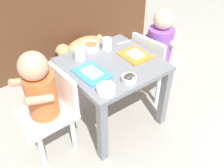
{
  "coord_description": "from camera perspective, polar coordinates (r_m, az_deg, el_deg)",
  "views": [
    {
      "loc": [
        -0.75,
        -0.99,
        1.26
      ],
      "look_at": [
        0.0,
        0.0,
        0.29
      ],
      "focal_mm": 40.25,
      "sensor_mm": 36.0,
      "label": 1
    }
  ],
  "objects": [
    {
      "name": "seated_child_left",
      "position": [
        1.35,
        -15.42,
        -1.99
      ],
      "size": [
        0.29,
        0.29,
        0.67
      ],
      "color": "white",
      "rests_on": "ground"
    },
    {
      "name": "dining_table",
      "position": [
        1.52,
        0.0,
        2.16
      ],
      "size": [
        0.54,
        0.52,
        0.45
      ],
      "color": "slate",
      "rests_on": "ground"
    },
    {
      "name": "seated_child_right",
      "position": [
        1.77,
        10.58,
        8.64
      ],
      "size": [
        0.31,
        0.31,
        0.66
      ],
      "color": "white",
      "rests_on": "ground"
    },
    {
      "name": "food_tray_right",
      "position": [
        1.54,
        5.24,
        6.59
      ],
      "size": [
        0.16,
        0.18,
        0.02
      ],
      "color": "orange",
      "rests_on": "dining_table"
    },
    {
      "name": "cereal_bowl_left_side",
      "position": [
        1.32,
        3.89,
        1.24
      ],
      "size": [
        0.08,
        0.08,
        0.03
      ],
      "color": "silver",
      "rests_on": "dining_table"
    },
    {
      "name": "spoon_by_left_tray",
      "position": [
        1.69,
        2.85,
        9.46
      ],
      "size": [
        0.1,
        0.03,
        0.01
      ],
      "color": "silver",
      "rests_on": "dining_table"
    },
    {
      "name": "water_cup_left",
      "position": [
        1.6,
        -1.17,
        9.0
      ],
      "size": [
        0.06,
        0.06,
        0.07
      ],
      "color": "white",
      "rests_on": "dining_table"
    },
    {
      "name": "cereal_bowl_right_side",
      "position": [
        1.6,
        -4.77,
        8.41
      ],
      "size": [
        0.1,
        0.1,
        0.04
      ],
      "color": "white",
      "rests_on": "dining_table"
    },
    {
      "name": "water_cup_right",
      "position": [
        1.5,
        -7.37,
        6.69
      ],
      "size": [
        0.07,
        0.07,
        0.07
      ],
      "color": "white",
      "rests_on": "dining_table"
    },
    {
      "name": "ground_plane",
      "position": [
        1.76,
        0.0,
        -7.56
      ],
      "size": [
        7.0,
        7.0,
        0.0
      ],
      "primitive_type": "plane",
      "color": "#9E998E"
    },
    {
      "name": "kitchen_cabinet_back",
      "position": [
        2.25,
        -15.98,
        16.08
      ],
      "size": [
        2.05,
        0.39,
        0.94
      ],
      "primitive_type": "cube",
      "color": "#56331E",
      "rests_on": "ground"
    },
    {
      "name": "veggie_bowl_far",
      "position": [
        1.25,
        -1.36,
        -1.14
      ],
      "size": [
        0.1,
        0.1,
        0.04
      ],
      "color": "white",
      "rests_on": "dining_table"
    },
    {
      "name": "food_tray_left",
      "position": [
        1.38,
        -4.69,
        2.48
      ],
      "size": [
        0.15,
        0.21,
        0.02
      ],
      "color": "#388CD8",
      "rests_on": "dining_table"
    },
    {
      "name": "dog",
      "position": [
        2.16,
        -7.05,
        8.02
      ],
      "size": [
        0.48,
        0.23,
        0.29
      ],
      "color": "tan",
      "rests_on": "ground"
    }
  ]
}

